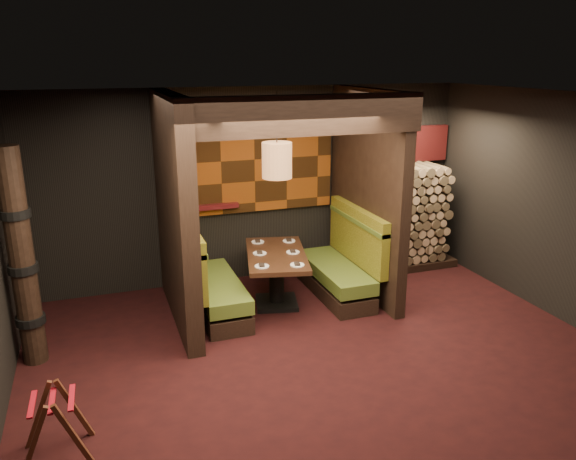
# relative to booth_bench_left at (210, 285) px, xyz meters

# --- Properties ---
(floor) EXTENTS (6.50, 5.50, 0.02)m
(floor) POSITION_rel_booth_bench_left_xyz_m (0.96, -1.65, -0.41)
(floor) COLOR black
(floor) RESTS_ON ground
(ceiling) EXTENTS (6.50, 5.50, 0.02)m
(ceiling) POSITION_rel_booth_bench_left_xyz_m (0.96, -1.65, 2.46)
(ceiling) COLOR black
(ceiling) RESTS_ON ground
(wall_back) EXTENTS (6.50, 0.02, 2.85)m
(wall_back) POSITION_rel_booth_bench_left_xyz_m (0.96, 1.11, 1.02)
(wall_back) COLOR black
(wall_back) RESTS_ON ground
(wall_front) EXTENTS (6.50, 0.02, 2.85)m
(wall_front) POSITION_rel_booth_bench_left_xyz_m (0.96, -4.41, 1.02)
(wall_front) COLOR black
(wall_front) RESTS_ON ground
(wall_right) EXTENTS (0.02, 5.50, 2.85)m
(wall_right) POSITION_rel_booth_bench_left_xyz_m (4.22, -1.65, 1.02)
(wall_right) COLOR black
(wall_right) RESTS_ON ground
(partition_left) EXTENTS (0.20, 2.20, 2.85)m
(partition_left) POSITION_rel_booth_bench_left_xyz_m (-0.39, -0.00, 1.02)
(partition_left) COLOR black
(partition_left) RESTS_ON floor
(partition_right) EXTENTS (0.15, 2.10, 2.85)m
(partition_right) POSITION_rel_booth_bench_left_xyz_m (2.26, 0.05, 1.02)
(partition_right) COLOR black
(partition_right) RESTS_ON floor
(header_beam) EXTENTS (2.85, 0.18, 0.44)m
(header_beam) POSITION_rel_booth_bench_left_xyz_m (0.94, -0.95, 2.23)
(header_beam) COLOR black
(header_beam) RESTS_ON partition_left
(tapa_back_panel) EXTENTS (2.40, 0.06, 1.55)m
(tapa_back_panel) POSITION_rel_booth_bench_left_xyz_m (0.94, 1.06, 1.42)
(tapa_back_panel) COLOR #8D4111
(tapa_back_panel) RESTS_ON wall_back
(tapa_side_panel) EXTENTS (0.04, 1.85, 1.45)m
(tapa_side_panel) POSITION_rel_booth_bench_left_xyz_m (-0.27, 0.17, 1.45)
(tapa_side_panel) COLOR #8D4111
(tapa_side_panel) RESTS_ON partition_left
(lacquer_shelf) EXTENTS (0.60, 0.12, 0.07)m
(lacquer_shelf) POSITION_rel_booth_bench_left_xyz_m (0.36, 1.00, 0.78)
(lacquer_shelf) COLOR #571316
(lacquer_shelf) RESTS_ON wall_back
(booth_bench_left) EXTENTS (0.68, 1.60, 1.14)m
(booth_bench_left) POSITION_rel_booth_bench_left_xyz_m (0.00, 0.00, 0.00)
(booth_bench_left) COLOR black
(booth_bench_left) RESTS_ON floor
(booth_bench_right) EXTENTS (0.68, 1.60, 1.14)m
(booth_bench_right) POSITION_rel_booth_bench_left_xyz_m (1.89, 0.00, 0.00)
(booth_bench_right) COLOR black
(booth_bench_right) RESTS_ON floor
(dining_table) EXTENTS (1.07, 1.55, 0.74)m
(dining_table) POSITION_rel_booth_bench_left_xyz_m (0.90, -0.04, 0.11)
(dining_table) COLOR black
(dining_table) RESTS_ON floor
(place_settings) EXTENTS (0.84, 1.22, 0.03)m
(place_settings) POSITION_rel_booth_bench_left_xyz_m (0.90, -0.04, 0.36)
(place_settings) COLOR white
(place_settings) RESTS_ON dining_table
(pendant_lamp) EXTENTS (0.38, 0.38, 1.08)m
(pendant_lamp) POSITION_rel_booth_bench_left_xyz_m (0.90, -0.09, 1.60)
(pendant_lamp) COLOR #9B663C
(pendant_lamp) RESTS_ON ceiling
(luggage_rack) EXTENTS (0.61, 0.43, 0.65)m
(luggage_rack) POSITION_rel_booth_bench_left_xyz_m (-1.80, -2.30, -0.08)
(luggage_rack) COLOR #462113
(luggage_rack) RESTS_ON floor
(totem_column) EXTENTS (0.31, 0.31, 2.40)m
(totem_column) POSITION_rel_booth_bench_left_xyz_m (-2.09, -0.55, 0.79)
(totem_column) COLOR black
(totem_column) RESTS_ON floor
(firewood_stack) EXTENTS (1.73, 0.70, 1.64)m
(firewood_stack) POSITION_rel_booth_bench_left_xyz_m (3.25, 0.70, 0.42)
(firewood_stack) COLOR black
(firewood_stack) RESTS_ON floor
(mosaic_header) EXTENTS (1.83, 0.10, 0.56)m
(mosaic_header) POSITION_rel_booth_bench_left_xyz_m (3.25, 1.03, 1.52)
(mosaic_header) COLOR maroon
(mosaic_header) RESTS_ON wall_back
(bay_front_post) EXTENTS (0.08, 0.08, 2.85)m
(bay_front_post) POSITION_rel_booth_bench_left_xyz_m (2.35, 0.31, 1.02)
(bay_front_post) COLOR black
(bay_front_post) RESTS_ON floor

